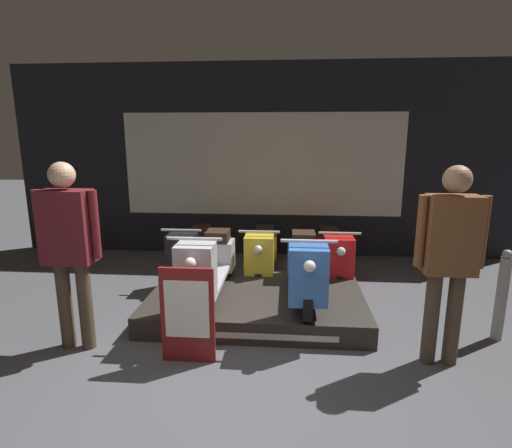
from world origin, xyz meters
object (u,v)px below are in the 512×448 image
at_px(scooter_backrow_0, 194,251).
at_px(price_sign_board, 188,315).
at_px(scooter_backrow_1, 262,253).
at_px(scooter_backrow_2, 333,254).
at_px(scooter_display_left, 209,265).
at_px(person_left_browsing, 69,240).
at_px(street_bollard, 502,296).
at_px(person_right_browsing, 450,250).
at_px(scooter_display_right, 305,267).

relative_size(scooter_backrow_0, price_sign_board, 1.92).
bearing_deg(scooter_backrow_1, scooter_backrow_0, 180.00).
bearing_deg(price_sign_board, scooter_backrow_2, 57.28).
height_order(scooter_display_left, person_left_browsing, person_left_browsing).
bearing_deg(street_bollard, scooter_backrow_1, 144.94).
bearing_deg(person_left_browsing, scooter_backrow_2, 39.92).
distance_m(scooter_backrow_2, street_bollard, 2.30).
bearing_deg(person_right_browsing, scooter_backrow_2, 107.85).
distance_m(scooter_display_left, scooter_backrow_1, 1.46).
distance_m(person_right_browsing, street_bollard, 1.07).
relative_size(scooter_backrow_0, street_bollard, 1.83).
distance_m(scooter_backrow_1, scooter_backrow_2, 1.03).
bearing_deg(person_right_browsing, scooter_display_left, 158.43).
distance_m(scooter_backrow_0, person_right_browsing, 3.66).
height_order(person_right_browsing, price_sign_board, person_right_browsing).
bearing_deg(street_bollard, scooter_backrow_2, 129.93).
bearing_deg(person_right_browsing, person_left_browsing, -180.00).
bearing_deg(person_right_browsing, scooter_display_right, 142.64).
distance_m(scooter_backrow_0, scooter_backrow_2, 2.07).
height_order(scooter_display_left, scooter_backrow_1, scooter_display_left).
relative_size(scooter_display_right, scooter_backrow_0, 1.00).
relative_size(scooter_display_right, person_right_browsing, 0.96).
height_order(scooter_display_left, scooter_backrow_0, scooter_display_left).
relative_size(scooter_backrow_1, street_bollard, 1.83).
xyz_separation_m(scooter_display_right, person_right_browsing, (1.19, -0.90, 0.49)).
bearing_deg(scooter_display_left, price_sign_board, -89.11).
bearing_deg(scooter_display_left, scooter_backrow_2, 40.63).
xyz_separation_m(scooter_backrow_1, person_left_browsing, (-1.65, -2.25, 0.75)).
height_order(scooter_backrow_1, person_left_browsing, person_left_browsing).
distance_m(price_sign_board, street_bollard, 3.09).
height_order(scooter_display_right, scooter_backrow_1, scooter_display_right).
xyz_separation_m(scooter_display_right, street_bollard, (1.93, -0.42, -0.11)).
bearing_deg(scooter_backrow_2, scooter_display_right, -108.97).
bearing_deg(scooter_display_left, street_bollard, -7.79).
relative_size(price_sign_board, street_bollard, 0.95).
bearing_deg(price_sign_board, scooter_backrow_1, 77.96).
relative_size(scooter_display_right, person_left_browsing, 0.96).
relative_size(scooter_backrow_1, person_right_browsing, 0.96).
xyz_separation_m(scooter_display_left, person_left_browsing, (-1.12, -0.90, 0.50)).
distance_m(scooter_backrow_2, price_sign_board, 2.87).
distance_m(scooter_display_right, person_left_browsing, 2.45).
distance_m(scooter_backrow_0, street_bollard, 3.95).
bearing_deg(scooter_display_left, scooter_backrow_1, 68.43).
height_order(price_sign_board, street_bollard, street_bollard).
bearing_deg(scooter_display_right, person_right_browsing, -37.36).
bearing_deg(street_bollard, person_right_browsing, -146.78).
height_order(scooter_backrow_0, street_bollard, street_bollard).
bearing_deg(person_right_browsing, scooter_backrow_0, 141.17).
xyz_separation_m(scooter_backrow_0, scooter_backrow_2, (2.07, 0.00, 0.00)).
bearing_deg(scooter_display_right, scooter_backrow_0, 140.12).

